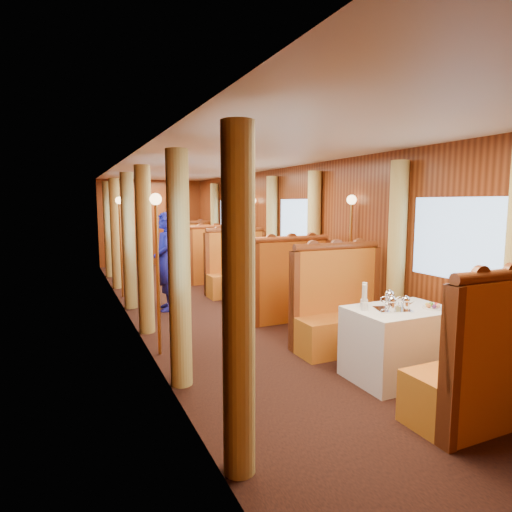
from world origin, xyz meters
TOP-DOWN VIEW (x-y plane):
  - floor at (0.00, 0.00)m, footprint 3.00×12.00m
  - ceiling at (0.00, 0.00)m, footprint 3.00×12.00m
  - wall_far at (0.00, 6.00)m, footprint 3.00×0.01m
  - wall_left at (-1.50, 0.00)m, footprint 0.01×12.00m
  - wall_right at (1.50, 0.00)m, footprint 0.01×12.00m
  - doorway_far at (0.00, 5.97)m, footprint 0.80×0.04m
  - table_near at (0.75, -3.50)m, footprint 1.05×0.72m
  - banquette_near_fwd at (0.75, -4.51)m, footprint 1.30×0.55m
  - banquette_near_aft at (0.75, -2.49)m, footprint 1.30×0.55m
  - table_mid at (0.75, 0.00)m, footprint 1.05×0.72m
  - banquette_mid_fwd at (0.75, -1.01)m, footprint 1.30×0.55m
  - banquette_mid_aft at (0.75, 1.01)m, footprint 1.30×0.55m
  - table_far at (0.75, 3.50)m, footprint 1.05×0.72m
  - banquette_far_fwd at (0.75, 2.49)m, footprint 1.30×0.55m
  - banquette_far_aft at (0.75, 4.51)m, footprint 1.30×0.55m
  - tea_tray at (0.62, -3.52)m, footprint 0.41×0.36m
  - teapot_left at (0.54, -3.59)m, footprint 0.18×0.16m
  - teapot_right at (0.72, -3.60)m, footprint 0.17×0.14m
  - teapot_back at (0.67, -3.41)m, footprint 0.20×0.18m
  - fruit_plate at (1.04, -3.64)m, footprint 0.21×0.21m
  - cup_inboard at (0.35, -3.41)m, footprint 0.08×0.08m
  - cup_outboard at (0.43, -3.30)m, footprint 0.08×0.08m
  - rose_vase_mid at (0.75, -0.01)m, footprint 0.06×0.06m
  - rose_vase_far at (0.79, 3.51)m, footprint 0.06×0.06m
  - window_left_near at (-1.49, -3.50)m, footprint 0.01×1.20m
  - curtain_left_near_a at (-1.38, -4.28)m, footprint 0.22×0.22m
  - curtain_left_near_b at (-1.38, -2.72)m, footprint 0.22×0.22m
  - window_right_near at (1.49, -3.50)m, footprint 0.01×1.20m
  - curtain_right_near_b at (1.38, -2.72)m, footprint 0.22×0.22m
  - window_left_mid at (-1.49, 0.00)m, footprint 0.01×1.20m
  - curtain_left_mid_a at (-1.38, -0.78)m, footprint 0.22×0.22m
  - curtain_left_mid_b at (-1.38, 0.78)m, footprint 0.22×0.22m
  - window_right_mid at (1.49, 0.00)m, footprint 0.01×1.20m
  - curtain_right_mid_a at (1.38, -0.78)m, footprint 0.22×0.22m
  - curtain_right_mid_b at (1.38, 0.78)m, footprint 0.22×0.22m
  - window_left_far at (-1.49, 3.50)m, footprint 0.01×1.20m
  - curtain_left_far_a at (-1.38, 2.72)m, footprint 0.22×0.22m
  - curtain_left_far_b at (-1.38, 4.28)m, footprint 0.22×0.22m
  - window_right_far at (1.49, 3.50)m, footprint 0.01×1.20m
  - curtain_right_far_a at (1.38, 2.72)m, footprint 0.22×0.22m
  - curtain_right_far_b at (1.38, 4.28)m, footprint 0.22×0.22m
  - sconce_left_fore at (-1.40, -1.75)m, footprint 0.14×0.14m
  - sconce_right_fore at (1.40, -1.75)m, footprint 0.14×0.14m
  - sconce_left_aft at (-1.40, 1.75)m, footprint 0.14×0.14m
  - sconce_right_aft at (1.40, 1.75)m, footprint 0.14×0.14m
  - steward at (-0.84, 0.38)m, footprint 0.49×0.66m
  - passenger at (0.75, 0.73)m, footprint 0.40×0.44m

SIDE VIEW (x-z plane):
  - floor at x=0.00m, z-range -0.01..0.01m
  - table_near at x=0.75m, z-range 0.00..0.75m
  - table_mid at x=0.75m, z-range 0.00..0.75m
  - table_far at x=0.75m, z-range 0.00..0.75m
  - banquette_near_fwd at x=0.75m, z-range -0.25..1.09m
  - banquette_near_aft at x=0.75m, z-range -0.25..1.09m
  - banquette_mid_fwd at x=0.75m, z-range -0.25..1.09m
  - banquette_mid_aft at x=0.75m, z-range -0.25..1.09m
  - banquette_far_fwd at x=0.75m, z-range -0.25..1.09m
  - banquette_far_aft at x=0.75m, z-range -0.25..1.09m
  - passenger at x=0.75m, z-range 0.36..1.12m
  - tea_tray at x=0.62m, z-range 0.75..0.76m
  - fruit_plate at x=1.04m, z-range 0.74..0.80m
  - teapot_right at x=0.72m, z-range 0.75..0.87m
  - teapot_left at x=0.54m, z-range 0.75..0.88m
  - teapot_back at x=0.67m, z-range 0.75..0.89m
  - steward at x=-0.84m, z-range 0.00..1.68m
  - cup_inboard at x=0.35m, z-range 0.72..0.99m
  - cup_outboard at x=0.43m, z-range 0.72..0.99m
  - rose_vase_mid at x=0.75m, z-range 0.75..1.11m
  - rose_vase_far at x=0.79m, z-range 0.75..1.11m
  - doorway_far at x=0.00m, z-range 0.00..2.00m
  - curtain_left_near_a at x=-1.38m, z-range 0.00..2.35m
  - curtain_left_near_b at x=-1.38m, z-range 0.00..2.35m
  - curtain_right_near_b at x=1.38m, z-range 0.00..2.35m
  - curtain_left_mid_a at x=-1.38m, z-range 0.00..2.35m
  - curtain_left_mid_b at x=-1.38m, z-range 0.00..2.35m
  - curtain_right_mid_a at x=1.38m, z-range 0.00..2.35m
  - curtain_right_mid_b at x=1.38m, z-range 0.00..2.35m
  - curtain_left_far_a at x=-1.38m, z-range 0.00..2.35m
  - curtain_left_far_b at x=-1.38m, z-range 0.00..2.35m
  - curtain_right_far_a at x=1.38m, z-range 0.00..2.35m
  - curtain_right_far_b at x=1.38m, z-range 0.00..2.35m
  - wall_far at x=0.00m, z-range 0.00..2.50m
  - wall_left at x=-1.50m, z-range 0.00..2.50m
  - wall_right at x=1.50m, z-range 0.00..2.50m
  - sconce_left_fore at x=-1.40m, z-range 0.41..2.36m
  - sconce_right_fore at x=1.40m, z-range 0.41..2.36m
  - sconce_left_aft at x=-1.40m, z-range 0.41..2.36m
  - sconce_right_aft at x=1.40m, z-range 0.41..2.36m
  - window_left_near at x=-1.49m, z-range 1.00..1.90m
  - window_right_near at x=1.49m, z-range 1.00..1.90m
  - window_left_mid at x=-1.49m, z-range 1.00..1.90m
  - window_right_mid at x=1.49m, z-range 1.00..1.90m
  - window_left_far at x=-1.49m, z-range 1.00..1.90m
  - window_right_far at x=1.49m, z-range 1.00..1.90m
  - ceiling at x=0.00m, z-range 2.49..2.51m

